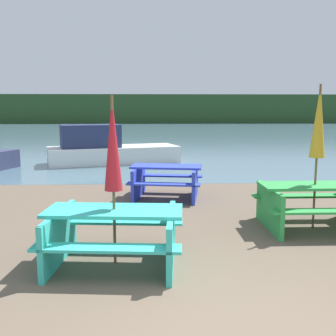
% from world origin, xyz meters
% --- Properties ---
extents(water, '(60.00, 50.00, 0.00)m').
position_xyz_m(water, '(0.00, 32.36, -0.00)').
color(water, slate).
rests_on(water, ground_plane).
extents(far_treeline, '(80.00, 1.60, 4.00)m').
position_xyz_m(far_treeline, '(0.00, 52.36, 2.00)').
color(far_treeline, '#284723').
rests_on(far_treeline, water).
extents(picnic_table_teal, '(1.86, 1.52, 0.73)m').
position_xyz_m(picnic_table_teal, '(-1.15, 1.87, 0.44)').
color(picnic_table_teal, '#33B7A8').
rests_on(picnic_table_teal, ground_plane).
extents(picnic_table_green, '(1.80, 1.39, 0.76)m').
position_xyz_m(picnic_table_green, '(2.08, 3.30, 0.46)').
color(picnic_table_green, green).
rests_on(picnic_table_green, ground_plane).
extents(picnic_table_blue, '(1.78, 1.61, 0.74)m').
position_xyz_m(picnic_table_blue, '(-0.33, 5.71, 0.44)').
color(picnic_table_blue, blue).
rests_on(picnic_table_blue, ground_plane).
extents(umbrella_crimson, '(0.23, 0.23, 2.18)m').
position_xyz_m(umbrella_crimson, '(-1.15, 1.87, 1.56)').
color(umbrella_crimson, brown).
rests_on(umbrella_crimson, ground_plane).
extents(umbrella_gold, '(0.25, 0.25, 2.41)m').
position_xyz_m(umbrella_gold, '(2.08, 3.30, 1.79)').
color(umbrella_gold, brown).
rests_on(umbrella_gold, ground_plane).
extents(boat, '(5.02, 2.95, 1.45)m').
position_xyz_m(boat, '(-2.34, 11.50, 0.52)').
color(boat, silver).
rests_on(boat, water).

